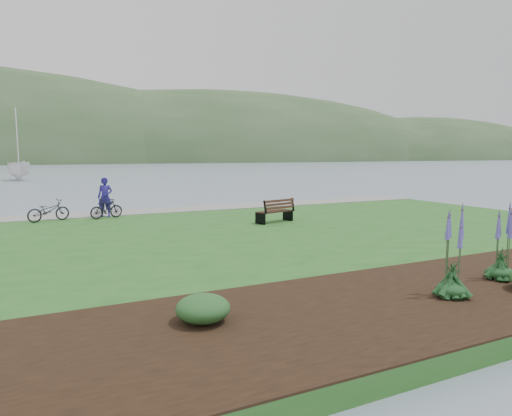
{
  "coord_description": "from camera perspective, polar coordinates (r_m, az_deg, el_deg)",
  "views": [
    {
      "loc": [
        -5.35,
        -16.55,
        3.36
      ],
      "look_at": [
        2.31,
        -1.01,
        1.3
      ],
      "focal_mm": 32.0,
      "sensor_mm": 36.0,
      "label": 1
    }
  ],
  "objects": [
    {
      "name": "ground",
      "position": [
        17.71,
        -8.19,
        -4.23
      ],
      "size": [
        600.0,
        600.0,
        0.0
      ],
      "primitive_type": "plane",
      "color": "slate",
      "rests_on": "ground"
    },
    {
      "name": "lawn",
      "position": [
        15.82,
        -5.94,
        -4.78
      ],
      "size": [
        34.0,
        20.0,
        0.4
      ],
      "primitive_type": "cube",
      "color": "#24591F",
      "rests_on": "ground"
    },
    {
      "name": "shoreline_path",
      "position": [
        24.23,
        -13.28,
        -0.38
      ],
      "size": [
        34.0,
        2.2,
        0.03
      ],
      "primitive_type": "cube",
      "color": "gray",
      "rests_on": "lawn"
    },
    {
      "name": "garden_bed",
      "position": [
        11.13,
        24.22,
        -9.16
      ],
      "size": [
        24.0,
        4.4,
        0.04
      ],
      "primitive_type": "cube",
      "color": "black",
      "rests_on": "lawn"
    },
    {
      "name": "far_hillside",
      "position": [
        188.29,
        -18.57,
        5.42
      ],
      "size": [
        580.0,
        80.0,
        38.0
      ],
      "primitive_type": null,
      "color": "#33512D",
      "rests_on": "ground"
    },
    {
      "name": "park_bench",
      "position": [
        19.73,
        2.55,
        -0.31
      ],
      "size": [
        1.83,
        1.12,
        1.06
      ],
      "rotation": [
        0.0,
        0.0,
        0.27
      ],
      "color": "black",
      "rests_on": "lawn"
    },
    {
      "name": "person",
      "position": [
        22.57,
        -18.36,
        1.71
      ],
      "size": [
        0.94,
        0.79,
        2.2
      ],
      "primitive_type": "imported",
      "rotation": [
        0.0,
        0.0,
        -0.36
      ],
      "color": "navy",
      "rests_on": "lawn"
    },
    {
      "name": "bicycle_a",
      "position": [
        22.05,
        -24.52,
        -0.3
      ],
      "size": [
        1.2,
        1.92,
        0.95
      ],
      "primitive_type": "imported",
      "rotation": [
        0.0,
        0.0,
        1.91
      ],
      "color": "black",
      "rests_on": "lawn"
    },
    {
      "name": "bicycle_b",
      "position": [
        22.08,
        -18.2,
        -0.06
      ],
      "size": [
        0.83,
        1.59,
        0.92
      ],
      "primitive_type": "imported",
      "rotation": [
        0.0,
        0.0,
        1.84
      ],
      "color": "black",
      "rests_on": "lawn"
    },
    {
      "name": "sailboat",
      "position": [
        65.36,
        -27.43,
        3.08
      ],
      "size": [
        12.5,
        12.67,
        29.04
      ],
      "primitive_type": "imported",
      "rotation": [
        0.0,
        0.0,
        0.14
      ],
      "color": "silver",
      "rests_on": "ground"
    },
    {
      "name": "echium_0",
      "position": [
        10.17,
        23.41,
        -5.75
      ],
      "size": [
        0.62,
        0.62,
        2.02
      ],
      "color": "#163C1C",
      "rests_on": "garden_bed"
    },
    {
      "name": "echium_1",
      "position": [
        12.1,
        28.37,
        -4.39
      ],
      "size": [
        0.62,
        0.62,
        1.88
      ],
      "color": "#163C1C",
      "rests_on": "garden_bed"
    },
    {
      "name": "shrub_0",
      "position": [
        8.2,
        -6.65,
        -12.36
      ],
      "size": [
        0.96,
        0.96,
        0.48
      ],
      "primitive_type": "ellipsoid",
      "color": "#1E4C21",
      "rests_on": "garden_bed"
    }
  ]
}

